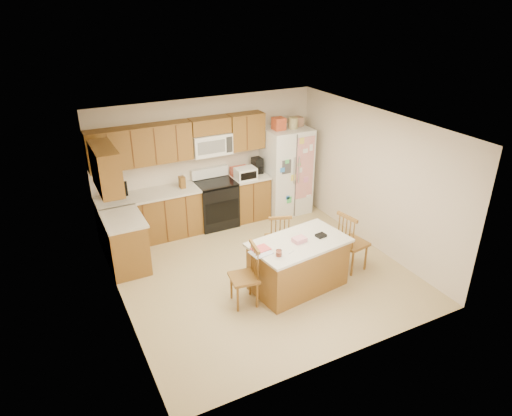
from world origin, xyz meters
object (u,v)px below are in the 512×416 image
windsor_chair_back (278,239)px  windsor_chair_right (351,243)px  refrigerator (286,170)px  windsor_chair_left (245,277)px  island (298,264)px  stove (216,203)px

windsor_chair_back → windsor_chair_right: bearing=-36.6°
refrigerator → windsor_chair_back: (-1.17, -1.75, -0.47)m
refrigerator → windsor_chair_left: size_ratio=2.11×
island → windsor_chair_back: size_ratio=1.73×
refrigerator → windsor_chair_back: refrigerator is taller
island → windsor_chair_right: size_ratio=1.58×
windsor_chair_right → windsor_chair_back: bearing=143.4°
stove → windsor_chair_back: stove is taller
stove → island: 2.61m
refrigerator → windsor_chair_right: 2.52m
stove → island: bearing=-83.0°
windsor_chair_left → windsor_chair_back: 1.26m
island → stove: bearing=97.0°
windsor_chair_back → windsor_chair_left: bearing=-142.0°
refrigerator → windsor_chair_right: refrigerator is taller
stove → windsor_chair_left: 2.66m
stove → windsor_chair_right: stove is taller
windsor_chair_left → stove: bearing=77.0°
refrigerator → island: 2.86m
stove → windsor_chair_right: size_ratio=1.08×
stove → refrigerator: 1.63m
refrigerator → windsor_chair_left: bearing=-130.6°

